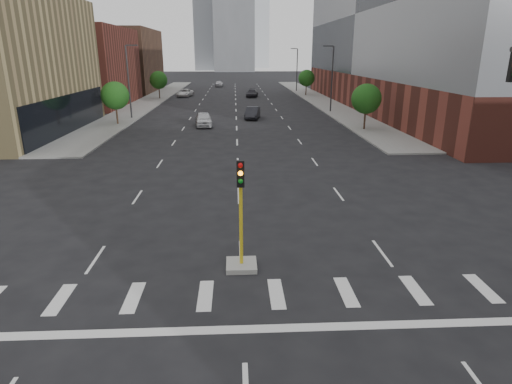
{
  "coord_description": "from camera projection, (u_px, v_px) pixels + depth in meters",
  "views": [
    {
      "loc": [
        -0.17,
        -6.18,
        8.09
      ],
      "look_at": [
        0.67,
        10.96,
        2.5
      ],
      "focal_mm": 30.0,
      "sensor_mm": 36.0,
      "label": 1
    }
  ],
  "objects": [
    {
      "name": "sidewalk_left_far",
      "position": [
        153.0,
        99.0,
        77.94
      ],
      "size": [
        5.0,
        92.0,
        0.15
      ],
      "primitive_type": "cube",
      "color": "gray",
      "rests_on": "ground"
    },
    {
      "name": "sidewalk_right_far",
      "position": [
        316.0,
        98.0,
        79.34
      ],
      "size": [
        5.0,
        92.0,
        0.15
      ],
      "primitive_type": "cube",
      "color": "gray",
      "rests_on": "ground"
    },
    {
      "name": "building_left_far_a",
      "position": [
        62.0,
        67.0,
        67.93
      ],
      "size": [
        20.0,
        22.0,
        12.0
      ],
      "primitive_type": "cube",
      "color": "brown",
      "rests_on": "ground"
    },
    {
      "name": "building_left_far_b",
      "position": [
        108.0,
        61.0,
        92.46
      ],
      "size": [
        20.0,
        24.0,
        13.0
      ],
      "primitive_type": "cube",
      "color": "brown",
      "rests_on": "ground"
    },
    {
      "name": "building_right_main",
      "position": [
        434.0,
        32.0,
        63.34
      ],
      "size": [
        24.0,
        70.0,
        22.0
      ],
      "color": "brown",
      "rests_on": "ground"
    },
    {
      "name": "tower_mid",
      "position": [
        234.0,
        20.0,
        191.51
      ],
      "size": [
        18.0,
        18.0,
        44.0
      ],
      "primitive_type": "cube",
      "color": "slate",
      "rests_on": "ground"
    },
    {
      "name": "median_traffic_signal",
      "position": [
        241.0,
        245.0,
        16.6
      ],
      "size": [
        1.2,
        1.2,
        4.4
      ],
      "color": "#999993",
      "rests_on": "ground"
    },
    {
      "name": "streetlight_right_a",
      "position": [
        331.0,
        76.0,
        59.69
      ],
      "size": [
        1.6,
        0.22,
        9.07
      ],
      "color": "#2D2D30",
      "rests_on": "ground"
    },
    {
      "name": "streetlight_right_b",
      "position": [
        297.0,
        68.0,
        92.93
      ],
      "size": [
        1.6,
        0.22,
        9.07
      ],
      "color": "#2D2D30",
      "rests_on": "ground"
    },
    {
      "name": "streetlight_left",
      "position": [
        129.0,
        79.0,
        53.69
      ],
      "size": [
        1.6,
        0.22,
        9.07
      ],
      "color": "#2D2D30",
      "rests_on": "ground"
    },
    {
      "name": "tree_left_near",
      "position": [
        115.0,
        96.0,
        49.42
      ],
      "size": [
        3.2,
        3.2,
        4.85
      ],
      "color": "#382619",
      "rests_on": "ground"
    },
    {
      "name": "tree_left_far",
      "position": [
        159.0,
        80.0,
        77.91
      ],
      "size": [
        3.2,
        3.2,
        4.85
      ],
      "color": "#382619",
      "rests_on": "ground"
    },
    {
      "name": "tree_right_near",
      "position": [
        366.0,
        99.0,
        45.98
      ],
      "size": [
        3.2,
        3.2,
        4.85
      ],
      "color": "#382619",
      "rests_on": "ground"
    },
    {
      "name": "tree_right_far",
      "position": [
        306.0,
        78.0,
        83.96
      ],
      "size": [
        3.2,
        3.2,
        4.85
      ],
      "color": "#382619",
      "rests_on": "ground"
    },
    {
      "name": "car_near_left",
      "position": [
        204.0,
        119.0,
        49.43
      ],
      "size": [
        2.35,
        4.89,
        1.61
      ],
      "primitive_type": "imported",
      "rotation": [
        0.0,
        0.0,
        0.1
      ],
      "color": "#B6B7BB",
      "rests_on": "ground"
    },
    {
      "name": "car_mid_right",
      "position": [
        253.0,
        113.0,
        55.01
      ],
      "size": [
        2.29,
        4.75,
        1.5
      ],
      "primitive_type": "imported",
      "rotation": [
        0.0,
        0.0,
        -0.16
      ],
      "color": "#222328",
      "rests_on": "ground"
    },
    {
      "name": "car_far_left",
      "position": [
        185.0,
        93.0,
        83.14
      ],
      "size": [
        3.1,
        5.44,
        1.43
      ],
      "primitive_type": "imported",
      "rotation": [
        0.0,
        0.0,
        -0.15
      ],
      "color": "silver",
      "rests_on": "ground"
    },
    {
      "name": "car_deep_right",
      "position": [
        252.0,
        93.0,
        82.12
      ],
      "size": [
        2.68,
        5.19,
        1.44
      ],
      "primitive_type": "imported",
      "rotation": [
        0.0,
        0.0,
        -0.14
      ],
      "color": "black",
      "rests_on": "ground"
    },
    {
      "name": "car_distant",
      "position": [
        219.0,
        84.0,
        107.54
      ],
      "size": [
        2.12,
        4.48,
        1.48
      ],
      "primitive_type": "imported",
      "rotation": [
        0.0,
        0.0,
        -0.09
      ],
      "color": "silver",
      "rests_on": "ground"
    }
  ]
}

